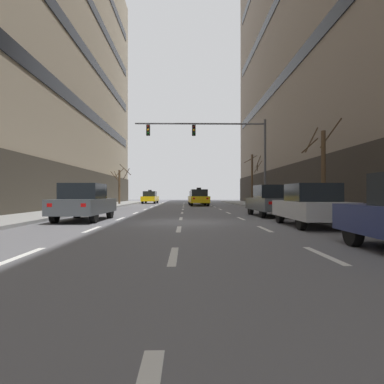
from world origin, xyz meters
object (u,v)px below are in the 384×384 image
(traffic_signal_0, at_px, (221,143))
(street_tree_0, at_px, (323,169))
(taxi_driving_3, at_px, (199,198))
(car_parked_2, at_px, (271,201))
(street_tree_1, at_px, (253,177))
(pedestrian_1, at_px, (320,196))
(car_parked_1, at_px, (310,205))
(taxi_driving_0, at_px, (150,197))
(car_driving_2, at_px, (196,198))
(pedestrian_0, at_px, (263,197))
(street_tree_3, at_px, (120,185))
(car_driving_1, at_px, (84,202))

(traffic_signal_0, distance_m, street_tree_0, 10.14)
(taxi_driving_3, distance_m, car_parked_2, 16.95)
(taxi_driving_3, relative_size, traffic_signal_0, 0.46)
(street_tree_1, height_order, pedestrian_1, street_tree_1)
(car_parked_1, bearing_deg, street_tree_0, 62.30)
(taxi_driving_3, distance_m, street_tree_0, 18.87)
(taxi_driving_3, bearing_deg, car_parked_1, -81.35)
(car_parked_2, xyz_separation_m, street_tree_0, (2.36, -1.29, 1.67))
(taxi_driving_0, bearing_deg, street_tree_1, -33.67)
(street_tree_1, relative_size, pedestrian_1, 3.23)
(taxi_driving_3, distance_m, pedestrian_1, 16.49)
(street_tree_1, bearing_deg, car_parked_2, -98.10)
(taxi_driving_0, xyz_separation_m, car_driving_2, (5.95, -2.91, 0.01))
(street_tree_0, bearing_deg, pedestrian_1, 70.33)
(pedestrian_0, bearing_deg, street_tree_3, 153.14)
(street_tree_0, bearing_deg, car_parked_2, 151.36)
(street_tree_1, distance_m, street_tree_3, 15.05)
(car_parked_1, relative_size, pedestrian_1, 2.62)
(street_tree_0, xyz_separation_m, pedestrian_1, (1.02, 2.86, -1.42))
(car_driving_2, bearing_deg, pedestrian_1, -71.42)
(car_driving_2, bearing_deg, taxi_driving_3, -88.73)
(car_parked_1, relative_size, street_tree_1, 0.81)
(street_tree_3, bearing_deg, car_driving_1, -82.71)
(car_parked_2, height_order, street_tree_0, street_tree_0)
(taxi_driving_0, xyz_separation_m, pedestrian_0, (11.88, -12.89, 0.20))
(car_parked_1, xyz_separation_m, street_tree_0, (2.36, 4.49, 1.73))
(car_parked_2, relative_size, pedestrian_1, 2.80)
(traffic_signal_0, distance_m, street_tree_1, 10.88)
(car_driving_2, bearing_deg, car_parked_2, -80.93)
(car_driving_1, xyz_separation_m, car_parked_2, (9.50, 2.88, 0.01))
(taxi_driving_3, bearing_deg, car_driving_2, 91.27)
(car_parked_2, bearing_deg, street_tree_3, 122.25)
(taxi_driving_0, xyz_separation_m, pedestrian_1, (12.85, -23.46, 0.31))
(traffic_signal_0, xyz_separation_m, pedestrian_1, (5.43, -5.86, -4.13))
(street_tree_3, xyz_separation_m, pedestrian_1, (15.76, -18.06, -1.23))
(street_tree_0, distance_m, pedestrian_1, 3.35)
(car_parked_2, distance_m, street_tree_1, 17.41)
(traffic_signal_0, bearing_deg, pedestrian_1, -47.20)
(taxi_driving_0, xyz_separation_m, taxi_driving_3, (6.07, -8.43, 0.06))
(car_parked_1, bearing_deg, taxi_driving_0, 107.09)
(car_parked_1, distance_m, pedestrian_1, 8.10)
(traffic_signal_0, distance_m, pedestrian_1, 8.99)
(car_parked_1, bearing_deg, pedestrian_1, 65.30)
(car_driving_2, relative_size, car_parked_2, 0.94)
(car_driving_2, height_order, street_tree_3, street_tree_3)
(taxi_driving_0, height_order, traffic_signal_0, traffic_signal_0)
(street_tree_0, relative_size, street_tree_1, 0.94)
(car_parked_1, distance_m, car_parked_2, 5.78)
(street_tree_0, height_order, street_tree_3, street_tree_0)
(car_driving_2, distance_m, pedestrian_1, 21.69)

